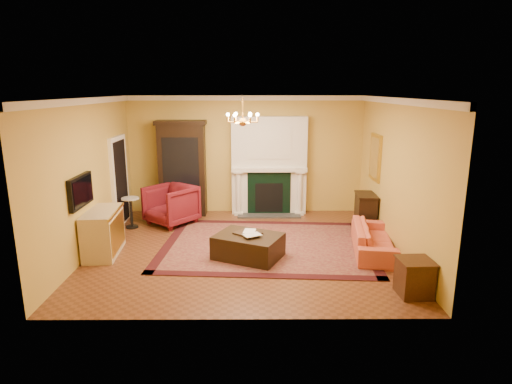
{
  "coord_description": "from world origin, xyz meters",
  "views": [
    {
      "loc": [
        0.2,
        -8.18,
        3.17
      ],
      "look_at": [
        0.25,
        0.3,
        1.11
      ],
      "focal_mm": 30.0,
      "sensor_mm": 36.0,
      "label": 1
    }
  ],
  "objects_px": {
    "pedestal_table": "(131,210)",
    "coral_sofa": "(374,234)",
    "china_cabinet": "(183,170)",
    "console_table": "(365,212)",
    "end_table": "(414,278)",
    "commode": "(103,232)",
    "leather_ottoman": "(248,246)",
    "wingback_armchair": "(171,203)"
  },
  "relations": [
    {
      "from": "china_cabinet",
      "to": "pedestal_table",
      "type": "distance_m",
      "value": 1.7
    },
    {
      "from": "china_cabinet",
      "to": "coral_sofa",
      "type": "distance_m",
      "value": 5.03
    },
    {
      "from": "china_cabinet",
      "to": "commode",
      "type": "xyz_separation_m",
      "value": [
        -1.14,
        -2.76,
        -0.71
      ]
    },
    {
      "from": "wingback_armchair",
      "to": "coral_sofa",
      "type": "bearing_deg",
      "value": 16.31
    },
    {
      "from": "wingback_armchair",
      "to": "console_table",
      "type": "distance_m",
      "value": 4.57
    },
    {
      "from": "end_table",
      "to": "leather_ottoman",
      "type": "relative_size",
      "value": 0.47
    },
    {
      "from": "china_cabinet",
      "to": "end_table",
      "type": "height_order",
      "value": "china_cabinet"
    },
    {
      "from": "end_table",
      "to": "console_table",
      "type": "xyz_separation_m",
      "value": [
        0.06,
        3.28,
        0.12
      ]
    },
    {
      "from": "wingback_armchair",
      "to": "pedestal_table",
      "type": "xyz_separation_m",
      "value": [
        -0.87,
        -0.3,
        -0.1
      ]
    },
    {
      "from": "wingback_armchair",
      "to": "leather_ottoman",
      "type": "bearing_deg",
      "value": -9.47
    },
    {
      "from": "coral_sofa",
      "to": "end_table",
      "type": "relative_size",
      "value": 3.37
    },
    {
      "from": "pedestal_table",
      "to": "coral_sofa",
      "type": "xyz_separation_m",
      "value": [
        5.22,
        -1.57,
        -0.05
      ]
    },
    {
      "from": "console_table",
      "to": "leather_ottoman",
      "type": "xyz_separation_m",
      "value": [
        -2.68,
        -1.74,
        -0.16
      ]
    },
    {
      "from": "china_cabinet",
      "to": "wingback_armchair",
      "type": "height_order",
      "value": "china_cabinet"
    },
    {
      "from": "commode",
      "to": "console_table",
      "type": "xyz_separation_m",
      "value": [
        5.51,
        1.52,
        -0.04
      ]
    },
    {
      "from": "wingback_armchair",
      "to": "end_table",
      "type": "distance_m",
      "value": 5.81
    },
    {
      "from": "commode",
      "to": "console_table",
      "type": "bearing_deg",
      "value": 10.82
    },
    {
      "from": "wingback_armchair",
      "to": "pedestal_table",
      "type": "bearing_deg",
      "value": -121.46
    },
    {
      "from": "coral_sofa",
      "to": "leather_ottoman",
      "type": "bearing_deg",
      "value": 105.66
    },
    {
      "from": "commode",
      "to": "coral_sofa",
      "type": "bearing_deg",
      "value": -3.93
    },
    {
      "from": "china_cabinet",
      "to": "leather_ottoman",
      "type": "xyz_separation_m",
      "value": [
        1.7,
        -2.98,
        -0.91
      ]
    },
    {
      "from": "wingback_armchair",
      "to": "pedestal_table",
      "type": "distance_m",
      "value": 0.93
    },
    {
      "from": "commode",
      "to": "china_cabinet",
      "type": "bearing_deg",
      "value": 63.03
    },
    {
      "from": "end_table",
      "to": "coral_sofa",
      "type": "bearing_deg",
      "value": 94.53
    },
    {
      "from": "end_table",
      "to": "console_table",
      "type": "distance_m",
      "value": 3.28
    },
    {
      "from": "china_cabinet",
      "to": "console_table",
      "type": "distance_m",
      "value": 4.61
    },
    {
      "from": "wingback_armchair",
      "to": "china_cabinet",
      "type": "bearing_deg",
      "value": 117.86
    },
    {
      "from": "wingback_armchair",
      "to": "leather_ottoman",
      "type": "height_order",
      "value": "wingback_armchair"
    },
    {
      "from": "leather_ottoman",
      "to": "coral_sofa",
      "type": "bearing_deg",
      "value": 31.61
    },
    {
      "from": "commode",
      "to": "console_table",
      "type": "distance_m",
      "value": 5.72
    },
    {
      "from": "pedestal_table",
      "to": "commode",
      "type": "bearing_deg",
      "value": -93.13
    },
    {
      "from": "coral_sofa",
      "to": "leather_ottoman",
      "type": "height_order",
      "value": "coral_sofa"
    },
    {
      "from": "coral_sofa",
      "to": "leather_ottoman",
      "type": "xyz_separation_m",
      "value": [
        -2.47,
        -0.29,
        -0.13
      ]
    },
    {
      "from": "china_cabinet",
      "to": "coral_sofa",
      "type": "bearing_deg",
      "value": -34.01
    },
    {
      "from": "wingback_armchair",
      "to": "coral_sofa",
      "type": "relative_size",
      "value": 0.55
    },
    {
      "from": "pedestal_table",
      "to": "coral_sofa",
      "type": "height_order",
      "value": "coral_sofa"
    },
    {
      "from": "commode",
      "to": "end_table",
      "type": "distance_m",
      "value": 5.73
    },
    {
      "from": "pedestal_table",
      "to": "wingback_armchair",
      "type": "bearing_deg",
      "value": 18.97
    },
    {
      "from": "end_table",
      "to": "pedestal_table",
      "type": "bearing_deg",
      "value": 147.74
    },
    {
      "from": "china_cabinet",
      "to": "coral_sofa",
      "type": "xyz_separation_m",
      "value": [
        4.17,
        -2.7,
        -0.78
      ]
    },
    {
      "from": "pedestal_table",
      "to": "end_table",
      "type": "xyz_separation_m",
      "value": [
        5.36,
        -3.38,
        -0.14
      ]
    },
    {
      "from": "china_cabinet",
      "to": "coral_sofa",
      "type": "relative_size",
      "value": 1.22
    }
  ]
}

